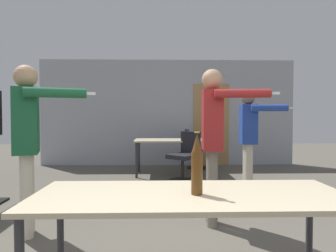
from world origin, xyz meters
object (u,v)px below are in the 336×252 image
office_chair_far_right (195,150)px  beer_bottle (197,165)px  person_right_polo (249,131)px  drink_cup (196,137)px  person_near_casual (213,129)px  person_center_tall (28,132)px  office_chair_far_left (185,158)px

office_chair_far_right → beer_bottle: 5.25m
person_right_polo → drink_cup: 1.73m
office_chair_far_right → beer_bottle: bearing=-7.8°
person_near_casual → person_center_tall: 1.98m
person_right_polo → office_chair_far_left: size_ratio=1.75×
office_chair_far_right → beer_bottle: size_ratio=2.36×
person_near_casual → office_chair_far_left: 2.41m
person_center_tall → beer_bottle: 2.03m
person_right_polo → person_near_casual: 1.64m
office_chair_far_left → drink_cup: (0.29, 0.69, 0.36)m
person_near_casual → office_chair_far_left: bearing=-172.5°
person_right_polo → office_chair_far_right: (-0.61, 2.27, -0.55)m
person_right_polo → beer_bottle: (-1.20, -2.92, -0.06)m
person_right_polo → beer_bottle: size_ratio=4.17×
person_center_tall → office_chair_far_left: bearing=126.4°
drink_cup → office_chair_far_left: bearing=-113.0°
person_center_tall → office_chair_far_right: 4.54m
office_chair_far_left → beer_bottle: 3.86m
beer_bottle → person_center_tall: bearing=141.7°
person_near_casual → person_center_tall: (-1.96, -0.25, -0.01)m
person_center_tall → office_chair_far_left: person_center_tall is taller
beer_bottle → person_near_casual: bearing=76.2°
person_right_polo → beer_bottle: bearing=-15.2°
person_right_polo → person_center_tall: 3.25m
person_center_tall → drink_cup: size_ratio=16.38×
office_chair_far_right → drink_cup: 0.77m
office_chair_far_left → person_near_casual: bearing=134.8°
person_right_polo → person_near_casual: person_near_casual is taller
person_right_polo → beer_bottle: person_right_polo is taller
person_near_casual → person_right_polo: bearing=153.9°
person_near_casual → drink_cup: bearing=-178.9°
person_near_casual → beer_bottle: person_near_casual is taller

